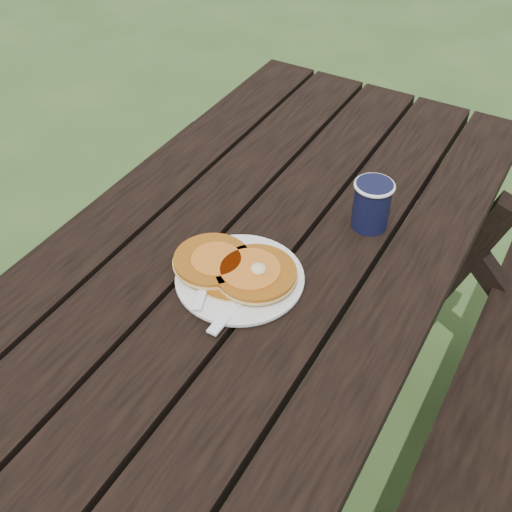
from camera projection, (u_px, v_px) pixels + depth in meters
The scene contains 7 objects.
ground at pixel (226, 491), 1.69m from camera, with size 60.00×60.00×0.00m, color #304D21.
picnic_table at pixel (221, 411), 1.44m from camera, with size 1.36×1.80×0.75m.
plate at pixel (240, 279), 1.21m from camera, with size 0.24×0.24×0.01m, color white.
pancake_stack at pixel (235, 268), 1.20m from camera, with size 0.24×0.16×0.04m.
knife at pixel (239, 301), 1.15m from camera, with size 0.02×0.18×0.01m, color white.
fork at pixel (204, 288), 1.17m from camera, with size 0.03×0.16×0.01m, color white, non-canonical shape.
coffee_cup at pixel (372, 202), 1.29m from camera, with size 0.08×0.08×0.11m.
Camera 1 is at (0.48, -0.68, 1.60)m, focal length 45.00 mm.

